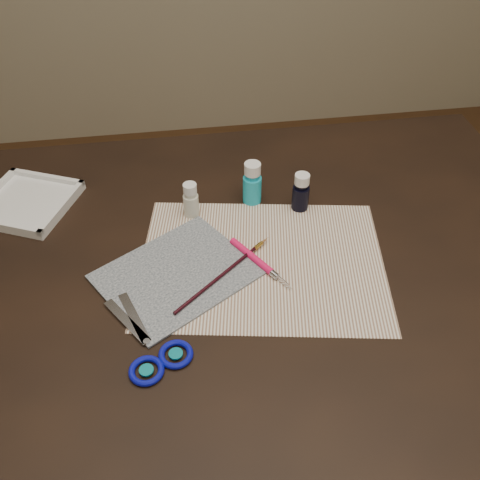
{
  "coord_description": "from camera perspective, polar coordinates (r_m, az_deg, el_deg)",
  "views": [
    {
      "loc": [
        -0.1,
        -0.7,
        1.44
      ],
      "look_at": [
        0.0,
        0.0,
        0.8
      ],
      "focal_mm": 40.0,
      "sensor_mm": 36.0,
      "label": 1
    }
  ],
  "objects": [
    {
      "name": "ground",
      "position": [
        1.62,
        0.0,
        -21.7
      ],
      "size": [
        3.5,
        3.5,
        0.02
      ],
      "primitive_type": "cube",
      "color": "#422614",
      "rests_on": "ground"
    },
    {
      "name": "table",
      "position": [
        1.28,
        0.0,
        -14.17
      ],
      "size": [
        1.3,
        0.9,
        0.75
      ],
      "primitive_type": "cube",
      "color": "black",
      "rests_on": "ground"
    },
    {
      "name": "paper",
      "position": [
        0.99,
        2.38,
        -2.37
      ],
      "size": [
        0.5,
        0.41,
        0.0
      ],
      "primitive_type": "cube",
      "rotation": [
        0.0,
        0.0,
        -0.17
      ],
      "color": "white",
      "rests_on": "table"
    },
    {
      "name": "canvas",
      "position": [
        0.97,
        -6.76,
        -3.65
      ],
      "size": [
        0.33,
        0.31,
        0.0
      ],
      "primitive_type": "cube",
      "rotation": [
        0.0,
        0.0,
        0.56
      ],
      "color": "black",
      "rests_on": "paper"
    },
    {
      "name": "paint_bottle_white",
      "position": [
        1.07,
        -5.27,
        4.29
      ],
      "size": [
        0.04,
        0.04,
        0.08
      ],
      "primitive_type": "cylinder",
      "rotation": [
        0.0,
        0.0,
        0.42
      ],
      "color": "silver",
      "rests_on": "table"
    },
    {
      "name": "paint_bottle_cyan",
      "position": [
        1.09,
        1.31,
        6.11
      ],
      "size": [
        0.04,
        0.04,
        0.09
      ],
      "primitive_type": "cylinder",
      "rotation": [
        0.0,
        0.0,
        -0.08
      ],
      "color": "#1BAFCE",
      "rests_on": "table"
    },
    {
      "name": "paint_bottle_navy",
      "position": [
        1.08,
        6.51,
        5.11
      ],
      "size": [
        0.05,
        0.05,
        0.08
      ],
      "primitive_type": "cylinder",
      "rotation": [
        0.0,
        0.0,
        0.44
      ],
      "color": "black",
      "rests_on": "table"
    },
    {
      "name": "paintbrush",
      "position": [
        0.95,
        -1.65,
        -3.51
      ],
      "size": [
        0.19,
        0.17,
        0.01
      ],
      "primitive_type": null,
      "rotation": [
        0.0,
        0.0,
        0.71
      ],
      "color": "black",
      "rests_on": "canvas"
    },
    {
      "name": "craft_knife",
      "position": [
        0.97,
        2.26,
        -2.55
      ],
      "size": [
        0.1,
        0.15,
        0.01
      ],
      "primitive_type": null,
      "rotation": [
        0.0,
        0.0,
        -1.02
      ],
      "color": "#F4155A",
      "rests_on": "paper"
    },
    {
      "name": "scissors",
      "position": [
        0.88,
        -10.95,
        -10.08
      ],
      "size": [
        0.21,
        0.23,
        0.01
      ],
      "primitive_type": null,
      "rotation": [
        0.0,
        0.0,
        2.17
      ],
      "color": "silver",
      "rests_on": "table"
    },
    {
      "name": "palette_tray",
      "position": [
        1.19,
        -21.81,
        3.8
      ],
      "size": [
        0.23,
        0.23,
        0.02
      ],
      "primitive_type": "cube",
      "rotation": [
        0.0,
        0.0,
        -0.42
      ],
      "color": "white",
      "rests_on": "table"
    }
  ]
}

